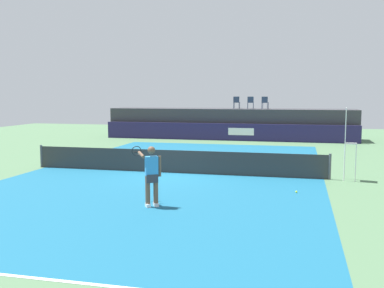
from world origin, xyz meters
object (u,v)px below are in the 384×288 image
object	(u,v)px
spectator_chair_center	(265,102)
tennis_player	(151,174)
spectator_chair_far_left	(237,102)
net_post_near	(41,156)
net_post_far	(330,167)
spectator_chair_left	(251,102)
tennis_ball	(296,192)
umpire_chair	(348,139)

from	to	relation	value
spectator_chair_center	tennis_player	world-z (taller)	spectator_chair_center
spectator_chair_far_left	net_post_near	world-z (taller)	spectator_chair_far_left
net_post_far	net_post_near	bearing A→B (deg)	180.00
spectator_chair_far_left	spectator_chair_center	world-z (taller)	same
net_post_far	spectator_chair_left	bearing A→B (deg)	107.41
spectator_chair_center	spectator_chair_left	bearing A→B (deg)	178.00
spectator_chair_left	spectator_chair_center	bearing A→B (deg)	-2.00
spectator_chair_far_left	tennis_ball	xyz separation A→B (m)	(4.55, -18.01, -2.66)
umpire_chair	tennis_player	distance (m)	8.17
net_post_near	spectator_chair_center	bearing A→B (deg)	59.68
spectator_chair_center	tennis_player	bearing A→B (deg)	-94.62
spectator_chair_left	umpire_chair	distance (m)	15.92
spectator_chair_far_left	net_post_far	bearing A→B (deg)	-69.33
spectator_chair_far_left	spectator_chair_center	xyz separation A→B (m)	(2.10, -0.33, 0.00)
net_post_near	tennis_ball	xyz separation A→B (m)	(11.19, -2.73, -0.46)
spectator_chair_center	tennis_ball	size ratio (longest dim) A/B	13.06
spectator_chair_left	tennis_ball	xyz separation A→B (m)	(3.48, -17.71, -2.66)
spectator_chair_far_left	net_post_near	xyz separation A→B (m)	(-6.64, -15.28, -2.19)
umpire_chair	spectator_chair_center	bearing A→B (deg)	106.00
tennis_player	tennis_ball	distance (m)	5.07
spectator_chair_center	tennis_player	xyz separation A→B (m)	(-1.66, -20.50, -1.73)
spectator_chair_center	net_post_near	xyz separation A→B (m)	(-8.74, -14.94, -2.19)
spectator_chair_far_left	tennis_player	distance (m)	20.91
spectator_chair_far_left	tennis_player	size ratio (longest dim) A/B	0.50
spectator_chair_left	net_post_far	distance (m)	15.85
umpire_chair	net_post_far	bearing A→B (deg)	-178.84
umpire_chair	tennis_player	world-z (taller)	umpire_chair
tennis_player	tennis_ball	bearing A→B (deg)	34.55
net_post_near	tennis_ball	distance (m)	11.52
spectator_chair_far_left	umpire_chair	size ratio (longest dim) A/B	0.32
spectator_chair_left	tennis_ball	size ratio (longest dim) A/B	13.06
spectator_chair_center	tennis_ball	distance (m)	18.04
tennis_player	net_post_near	bearing A→B (deg)	141.88
spectator_chair_center	tennis_ball	world-z (taller)	spectator_chair_center
spectator_chair_left	spectator_chair_center	xyz separation A→B (m)	(1.04, -0.04, 0.00)
umpire_chair	tennis_ball	xyz separation A→B (m)	(-1.83, -2.74, -1.55)
spectator_chair_left	tennis_player	size ratio (longest dim) A/B	0.50
tennis_ball	umpire_chair	bearing A→B (deg)	56.24
tennis_ball	spectator_chair_left	bearing A→B (deg)	101.13
umpire_chair	spectator_chair_left	bearing A→B (deg)	109.57
spectator_chair_far_left	umpire_chair	xyz separation A→B (m)	(6.38, -15.26, -1.11)
spectator_chair_left	tennis_player	bearing A→B (deg)	-91.73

